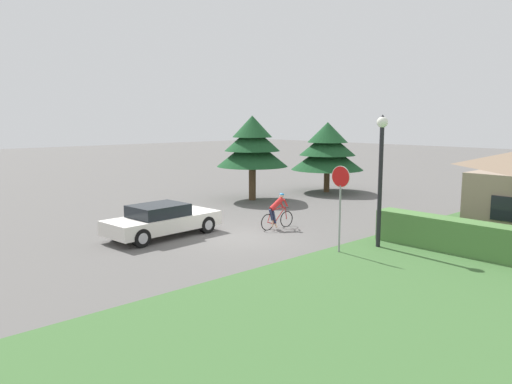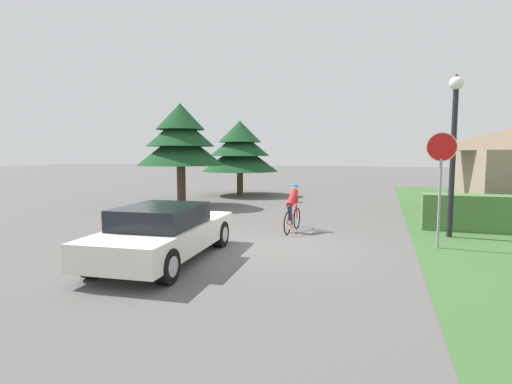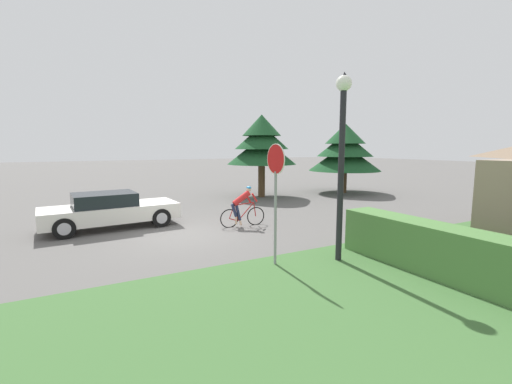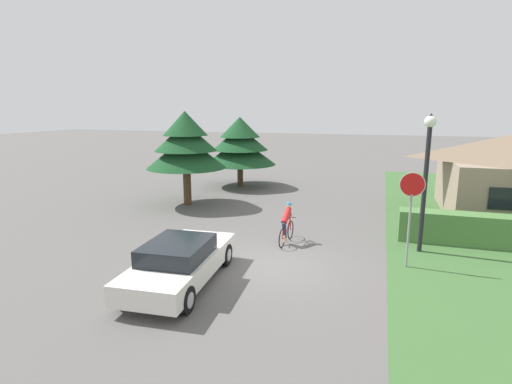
{
  "view_description": "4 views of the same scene",
  "coord_description": "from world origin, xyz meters",
  "px_view_note": "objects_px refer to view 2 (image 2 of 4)",
  "views": [
    {
      "loc": [
        14.67,
        -12.61,
        4.67
      ],
      "look_at": [
        -0.44,
        1.5,
        1.64
      ],
      "focal_mm": 35.0,
      "sensor_mm": 36.0,
      "label": 1
    },
    {
      "loc": [
        2.67,
        -10.17,
        2.52
      ],
      "look_at": [
        -1.59,
        3.26,
        1.16
      ],
      "focal_mm": 28.0,
      "sensor_mm": 36.0,
      "label": 2
    },
    {
      "loc": [
        11.32,
        -3.2,
        2.99
      ],
      "look_at": [
        -0.15,
        3.02,
        1.26
      ],
      "focal_mm": 24.0,
      "sensor_mm": 36.0,
      "label": 3
    },
    {
      "loc": [
        3.16,
        -11.68,
        4.97
      ],
      "look_at": [
        -1.62,
        3.47,
        1.65
      ],
      "focal_mm": 28.0,
      "sensor_mm": 36.0,
      "label": 4
    }
  ],
  "objects_px": {
    "cyclist": "(292,209)",
    "conifer_tall_near": "(181,139)",
    "stop_sign": "(441,166)",
    "sedan_left_lane": "(164,233)",
    "street_lamp": "(454,132)",
    "conifer_tall_far": "(240,150)"
  },
  "relations": [
    {
      "from": "stop_sign",
      "to": "street_lamp",
      "type": "distance_m",
      "value": 1.98
    },
    {
      "from": "sedan_left_lane",
      "to": "cyclist",
      "type": "distance_m",
      "value": 4.9
    },
    {
      "from": "cyclist",
      "to": "street_lamp",
      "type": "distance_m",
      "value": 5.34
    },
    {
      "from": "stop_sign",
      "to": "street_lamp",
      "type": "height_order",
      "value": "street_lamp"
    },
    {
      "from": "cyclist",
      "to": "conifer_tall_near",
      "type": "height_order",
      "value": "conifer_tall_near"
    },
    {
      "from": "stop_sign",
      "to": "conifer_tall_near",
      "type": "xyz_separation_m",
      "value": [
        -10.59,
        5.57,
        1.01
      ]
    },
    {
      "from": "cyclist",
      "to": "conifer_tall_near",
      "type": "relative_size",
      "value": 0.37
    },
    {
      "from": "sedan_left_lane",
      "to": "conifer_tall_near",
      "type": "xyz_separation_m",
      "value": [
        -4.29,
        8.86,
        2.54
      ]
    },
    {
      "from": "sedan_left_lane",
      "to": "stop_sign",
      "type": "xyz_separation_m",
      "value": [
        6.3,
        3.29,
        1.53
      ]
    },
    {
      "from": "street_lamp",
      "to": "conifer_tall_near",
      "type": "distance_m",
      "value": 11.79
    },
    {
      "from": "street_lamp",
      "to": "conifer_tall_far",
      "type": "height_order",
      "value": "street_lamp"
    },
    {
      "from": "sedan_left_lane",
      "to": "street_lamp",
      "type": "xyz_separation_m",
      "value": [
        6.82,
        4.94,
        2.49
      ]
    },
    {
      "from": "sedan_left_lane",
      "to": "cyclist",
      "type": "bearing_deg",
      "value": -29.15
    },
    {
      "from": "stop_sign",
      "to": "street_lamp",
      "type": "relative_size",
      "value": 0.63
    },
    {
      "from": "sedan_left_lane",
      "to": "cyclist",
      "type": "xyz_separation_m",
      "value": [
        2.09,
        4.43,
        0.08
      ]
    },
    {
      "from": "stop_sign",
      "to": "cyclist",
      "type": "bearing_deg",
      "value": -17.49
    },
    {
      "from": "street_lamp",
      "to": "conifer_tall_far",
      "type": "xyz_separation_m",
      "value": [
        -10.2,
        9.61,
        -0.41
      ]
    },
    {
      "from": "conifer_tall_near",
      "to": "conifer_tall_far",
      "type": "bearing_deg",
      "value": 80.87
    },
    {
      "from": "stop_sign",
      "to": "conifer_tall_far",
      "type": "relative_size",
      "value": 0.67
    },
    {
      "from": "sedan_left_lane",
      "to": "conifer_tall_far",
      "type": "relative_size",
      "value": 1.04
    },
    {
      "from": "stop_sign",
      "to": "conifer_tall_near",
      "type": "bearing_deg",
      "value": -30.08
    },
    {
      "from": "conifer_tall_far",
      "to": "stop_sign",
      "type": "bearing_deg",
      "value": -49.33
    }
  ]
}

